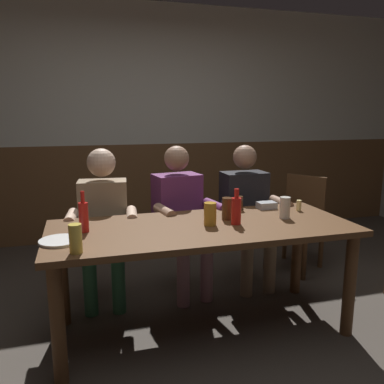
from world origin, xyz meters
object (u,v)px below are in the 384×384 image
Objects in this scene: person_2 at (247,209)px; bottle_0 at (84,216)px; dining_table at (203,240)px; pint_glass_2 at (227,209)px; pint_glass_3 at (76,239)px; pint_glass_0 at (239,203)px; table_candle at (299,205)px; person_1 at (181,213)px; pint_glass_4 at (285,208)px; condiment_caddy at (266,205)px; pint_glass_1 at (210,214)px; chair_empty_near_left at (299,219)px; person_0 at (103,218)px; bottle_1 at (236,210)px; plate_0 at (60,241)px.

person_2 is 1.48m from bottle_0.
pint_glass_2 is at bearing 24.32° from dining_table.
pint_glass_0 is at bearing 28.19° from pint_glass_3.
table_candle is at bearing 12.24° from dining_table.
pint_glass_4 is at bearing 123.75° from person_1.
pint_glass_1 reaches higher than condiment_caddy.
pint_glass_2 is (-1.03, -0.74, 0.35)m from chair_empty_near_left.
person_2 is at bearing 34.39° from pint_glass_3.
dining_table is 0.18m from pint_glass_1.
dining_table is 0.89m from person_0.
person_2 reaches higher than table_candle.
chair_empty_near_left is 5.81× the size of pint_glass_1.
bottle_0 is at bearing 174.34° from bottle_1.
person_0 is at bearing 152.58° from pint_glass_4.
pint_glass_2 is (0.20, -0.55, 0.15)m from person_1.
bottle_0 reaches higher than pint_glass_0.
person_2 is at bearing 56.91° from pint_glass_0.
person_1 reaches higher than plate_0.
pint_glass_2 is at bearing 1.85° from bottle_0.
plate_0 is 1.54× the size of pint_glass_1.
condiment_caddy is at bearing 15.23° from plate_0.
pint_glass_3 is at bearing -160.29° from pint_glass_1.
person_1 reaches higher than dining_table.
chair_empty_near_left is (1.84, 0.19, -0.19)m from person_0.
person_1 is at bearing 140.13° from pint_glass_0.
dining_table is 0.70m from condiment_caddy.
person_0 is at bearing 69.03° from plate_0.
plate_0 is at bearing 79.67° from chair_empty_near_left.
pint_glass_4 is at bearing -142.18° from table_candle.
dining_table is at bearing -178.59° from pint_glass_4.
pint_glass_2 is at bearing 168.90° from pint_glass_4.
pint_glass_2 is (0.21, 0.09, 0.18)m from dining_table.
person_0 is at bearing 78.54° from pint_glass_3.
dining_table is at bearing 168.25° from pint_glass_1.
condiment_caddy is at bearing -4.40° from pint_glass_0.
chair_empty_near_left is 11.00× the size of table_candle.
person_1 reaches higher than pint_glass_3.
table_candle is 0.64m from bottle_1.
pint_glass_3 is at bearing -166.87° from pint_glass_4.
plate_0 is 0.90× the size of bottle_0.
person_0 reaches higher than table_candle.
plate_0 is at bearing -170.71° from table_candle.
plate_0 is 1.35m from pint_glass_0.
pint_glass_0 is at bearing 55.92° from person_2.
bottle_1 is at bearing 3.51° from plate_0.
person_0 is at bearing 145.87° from pint_glass_2.
pint_glass_1 is 1.01× the size of pint_glass_4.
pint_glass_1 is at bearing 91.37° from chair_empty_near_left.
bottle_1 is at bearing -5.66° from bottle_0.
chair_empty_near_left is at bearing 179.30° from person_1.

